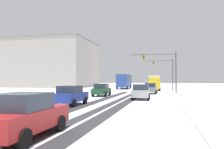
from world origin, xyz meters
name	(u,v)px	position (x,y,z in m)	size (l,w,h in m)	color
wheel_track_left_lane	(98,101)	(0.07, 16.60, 0.00)	(1.05, 36.52, 0.01)	#38383D
wheel_track_right_lane	(127,102)	(3.01, 16.60, 0.00)	(0.94, 36.52, 0.01)	#38383D
wheel_track_center	(116,101)	(1.93, 16.60, 0.00)	(0.73, 36.52, 0.01)	#38383D
sidewalk_kerb_right	(204,104)	(9.76, 14.94, 0.06)	(4.00, 36.52, 0.12)	white
traffic_signal_near_right	(163,65)	(6.35, 31.05, 4.49)	(7.12, 0.70, 6.50)	#47474C
traffic_signal_far_right	(165,69)	(6.85, 43.15, 4.40)	(5.61, 0.46, 6.50)	#47474C
car_grey_lead	(151,88)	(4.54, 30.12, 0.82)	(1.96, 4.17, 1.62)	slate
car_dark_green_second	(102,90)	(-1.43, 23.41, 0.82)	(1.89, 4.13, 1.62)	#194C2D
car_silver_third	(141,92)	(4.08, 19.31, 0.82)	(1.92, 4.15, 1.62)	#B7BABF
car_blue_fourth	(70,95)	(-1.15, 12.45, 0.82)	(1.91, 4.14, 1.62)	#233899
car_red_sixth	(24,115)	(1.47, 1.96, 0.82)	(1.86, 4.11, 1.62)	red
bus_oncoming	(124,80)	(-2.82, 49.76, 1.99)	(3.01, 11.09, 3.38)	#284793
box_truck_delivery	(154,82)	(4.66, 42.20, 1.63)	(2.56, 7.49, 3.02)	yellow
office_building_far_left_block	(47,64)	(-28.75, 59.47, 7.04)	(27.77, 21.32, 14.07)	#B2ADA3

